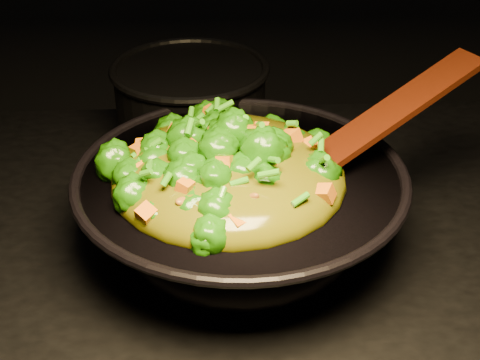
{
  "coord_description": "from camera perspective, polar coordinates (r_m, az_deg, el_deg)",
  "views": [
    {
      "loc": [
        -0.05,
        -0.67,
        1.45
      ],
      "look_at": [
        -0.02,
        0.04,
        1.0
      ],
      "focal_mm": 50.0,
      "sensor_mm": 36.0,
      "label": 1
    }
  ],
  "objects": [
    {
      "name": "stir_fry",
      "position": [
        0.78,
        -1.0,
        3.01
      ],
      "size": [
        0.36,
        0.36,
        0.1
      ],
      "primitive_type": null,
      "rotation": [
        0.0,
        0.0,
        0.33
      ],
      "color": "#1F6507",
      "rests_on": "wok"
    },
    {
      "name": "spatula",
      "position": [
        0.84,
        11.42,
        4.69
      ],
      "size": [
        0.29,
        0.17,
        0.13
      ],
      "primitive_type": "cube",
      "rotation": [
        0.0,
        -0.38,
        0.44
      ],
      "color": "#3A1808",
      "rests_on": "wok"
    },
    {
      "name": "back_pot",
      "position": [
        1.1,
        -4.19,
        6.46
      ],
      "size": [
        0.32,
        0.32,
        0.14
      ],
      "primitive_type": "cylinder",
      "rotation": [
        0.0,
        0.0,
        0.41
      ],
      "color": "black",
      "rests_on": "stovetop"
    },
    {
      "name": "wok",
      "position": [
        0.85,
        0.03,
        -2.71
      ],
      "size": [
        0.47,
        0.47,
        0.11
      ],
      "primitive_type": null,
      "rotation": [
        0.0,
        0.0,
        0.2
      ],
      "color": "black",
      "rests_on": "stovetop"
    }
  ]
}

